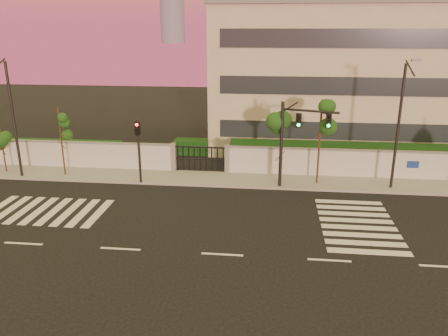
# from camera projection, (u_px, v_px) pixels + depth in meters

# --- Properties ---
(ground) EXTENTS (120.00, 120.00, 0.00)m
(ground) POSITION_uv_depth(u_px,v_px,m) (222.00, 255.00, 20.73)
(ground) COLOR black
(ground) RESTS_ON ground
(sidewalk) EXTENTS (60.00, 3.00, 0.15)m
(sidewalk) POSITION_uv_depth(u_px,v_px,m) (239.00, 180.00, 30.64)
(sidewalk) COLOR gray
(sidewalk) RESTS_ON ground
(perimeter_wall) EXTENTS (60.00, 0.36, 2.20)m
(perimeter_wall) POSITION_uv_depth(u_px,v_px,m) (242.00, 160.00, 31.74)
(perimeter_wall) COLOR #BABCC1
(perimeter_wall) RESTS_ON ground
(hedge_row) EXTENTS (41.00, 4.25, 1.80)m
(hedge_row) POSITION_uv_depth(u_px,v_px,m) (258.00, 154.00, 34.30)
(hedge_row) COLOR black
(hedge_row) RESTS_ON ground
(institutional_building) EXTENTS (24.40, 12.40, 12.25)m
(institutional_building) POSITION_uv_depth(u_px,v_px,m) (351.00, 76.00, 38.69)
(institutional_building) COLOR #B8B49C
(institutional_building) RESTS_ON ground
(road_markings) EXTENTS (57.00, 7.62, 0.02)m
(road_markings) POSITION_uv_depth(u_px,v_px,m) (202.00, 220.00, 24.45)
(road_markings) COLOR silver
(road_markings) RESTS_ON ground
(street_tree_b) EXTENTS (1.37, 1.09, 3.63)m
(street_tree_b) POSITION_uv_depth(u_px,v_px,m) (2.00, 138.00, 31.45)
(street_tree_b) COLOR #382314
(street_tree_b) RESTS_ON ground
(street_tree_c) EXTENTS (1.35, 1.08, 5.01)m
(street_tree_c) POSITION_uv_depth(u_px,v_px,m) (60.00, 127.00, 30.45)
(street_tree_c) COLOR #382314
(street_tree_c) RESTS_ON ground
(street_tree_d) EXTENTS (1.54, 1.23, 4.75)m
(street_tree_d) POSITION_uv_depth(u_px,v_px,m) (281.00, 135.00, 28.83)
(street_tree_d) COLOR #382314
(street_tree_d) RESTS_ON ground
(street_tree_e) EXTENTS (1.64, 1.30, 5.86)m
(street_tree_e) POSITION_uv_depth(u_px,v_px,m) (321.00, 123.00, 28.56)
(street_tree_e) COLOR #382314
(street_tree_e) RESTS_ON ground
(traffic_signal_main) EXTENTS (3.62, 1.20, 5.81)m
(traffic_signal_main) POSITION_uv_depth(u_px,v_px,m) (293.00, 135.00, 28.13)
(traffic_signal_main) COLOR black
(traffic_signal_main) RESTS_ON ground
(traffic_signal_secondary) EXTENTS (0.35, 0.34, 4.53)m
(traffic_signal_secondary) POSITION_uv_depth(u_px,v_px,m) (138.00, 144.00, 29.13)
(traffic_signal_secondary) COLOR black
(traffic_signal_secondary) RESTS_ON ground
(streetlight_west) EXTENTS (0.51, 2.06, 8.55)m
(streetlight_west) POSITION_uv_depth(u_px,v_px,m) (11.00, 114.00, 29.74)
(streetlight_west) COLOR black
(streetlight_west) RESTS_ON ground
(streetlight_east) EXTENTS (0.51, 2.07, 8.59)m
(streetlight_east) POSITION_uv_depth(u_px,v_px,m) (400.00, 121.00, 27.48)
(streetlight_east) COLOR black
(streetlight_east) RESTS_ON ground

